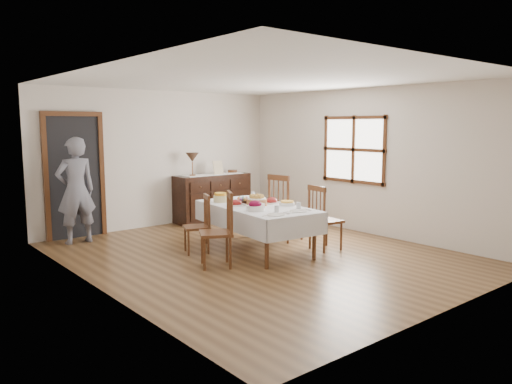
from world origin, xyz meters
TOP-DOWN VIEW (x-y plane):
  - ground at (0.00, 0.00)m, footprint 6.00×6.00m
  - room_shell at (-0.15, 0.42)m, footprint 5.02×6.02m
  - dining_table at (0.11, 0.22)m, footprint 1.28×2.19m
  - chair_left_near at (-0.82, -0.10)m, footprint 0.59×0.59m
  - chair_left_far at (-0.62, 0.71)m, footprint 0.48×0.48m
  - chair_right_near at (0.96, -0.38)m, footprint 0.47×0.47m
  - chair_right_far at (0.93, 0.48)m, footprint 0.53×0.53m
  - sideboard at (1.01, 2.72)m, footprint 1.58×0.57m
  - person at (-1.84, 2.53)m, footprint 0.59×0.38m
  - bread_basket at (0.13, 0.24)m, footprint 0.32×0.32m
  - egg_basket at (0.11, 0.56)m, footprint 0.25×0.25m
  - ham_platter_a at (-0.12, 0.45)m, footprint 0.29×0.29m
  - ham_platter_b at (0.45, 0.25)m, footprint 0.30×0.30m
  - beet_bowl at (-0.20, -0.12)m, footprint 0.26×0.26m
  - carrot_bowl at (0.41, 0.63)m, footprint 0.20×0.20m
  - pineapple_bowl at (-0.11, 0.87)m, footprint 0.23×0.23m
  - casserole_dish at (0.49, -0.07)m, footprint 0.24×0.24m
  - butter_dish at (-0.00, 0.02)m, footprint 0.15×0.10m
  - setting_left at (-0.16, -0.53)m, footprint 0.43×0.31m
  - setting_right at (0.28, -0.51)m, footprint 0.43×0.31m
  - glass_far_a at (0.01, 0.85)m, footprint 0.07×0.07m
  - glass_far_b at (0.57, 0.87)m, footprint 0.06×0.06m
  - runner at (1.01, 2.70)m, footprint 1.30×0.35m
  - table_lamp at (0.53, 2.71)m, footprint 0.26×0.26m
  - picture_frame at (1.09, 2.64)m, footprint 0.22×0.08m
  - deco_bowl at (1.54, 2.75)m, footprint 0.20×0.20m

SIDE VIEW (x-z plane):
  - ground at x=0.00m, z-range 0.00..0.00m
  - chair_left_far at x=-0.62m, z-range 0.01..0.90m
  - sideboard at x=1.01m, z-range 0.00..0.95m
  - chair_right_near at x=0.96m, z-range 0.01..1.03m
  - chair_left_near at x=-0.82m, z-range 0.01..1.05m
  - chair_right_far at x=0.93m, z-range 0.01..1.14m
  - dining_table at x=0.11m, z-range 0.27..0.99m
  - setting_left at x=-0.16m, z-range 0.69..0.79m
  - setting_right at x=0.28m, z-range 0.69..0.79m
  - ham_platter_a at x=-0.12m, z-range 0.69..0.80m
  - ham_platter_b at x=0.45m, z-range 0.69..0.80m
  - casserole_dish at x=0.49m, z-range 0.71..0.79m
  - egg_basket at x=0.11m, z-range 0.70..0.80m
  - butter_dish at x=0.00m, z-range 0.72..0.79m
  - carrot_bowl at x=0.41m, z-range 0.72..0.80m
  - glass_far_a at x=0.01m, z-range 0.72..0.82m
  - glass_far_b at x=0.57m, z-range 0.72..0.82m
  - beet_bowl at x=-0.20m, z-range 0.70..0.85m
  - pineapple_bowl at x=-0.11m, z-range 0.71..0.86m
  - bread_basket at x=0.13m, z-range 0.71..0.88m
  - person at x=-1.84m, z-range 0.00..1.88m
  - runner at x=1.01m, z-range 0.95..0.96m
  - deco_bowl at x=1.54m, z-range 0.95..1.01m
  - picture_frame at x=1.09m, z-range 0.95..1.23m
  - table_lamp at x=0.53m, z-range 1.08..1.54m
  - room_shell at x=-0.15m, z-range 0.32..2.97m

